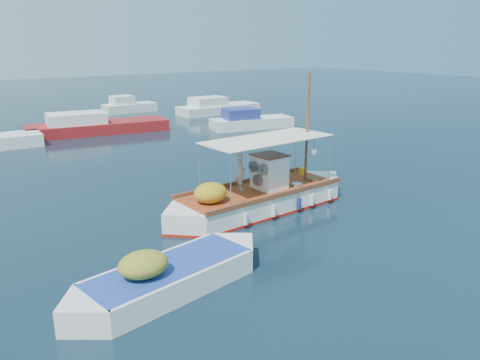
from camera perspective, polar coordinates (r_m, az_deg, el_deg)
ground at (r=19.26m, az=3.04°, el=-3.44°), size 160.00×160.00×0.00m
fishing_caique at (r=18.94m, az=2.41°, el=-2.23°), size 9.07×2.84×5.54m
dinghy at (r=13.20m, az=-8.76°, el=-11.86°), size 6.39×2.58×1.58m
bg_boat_n at (r=36.66m, az=-17.38°, el=6.23°), size 10.45×4.19×1.80m
bg_boat_ne at (r=37.09m, az=1.15°, el=7.09°), size 6.75×3.50×1.80m
bg_boat_e at (r=44.97m, az=-2.87°, el=8.73°), size 8.03×2.70×1.80m
bg_boat_far_n at (r=47.16m, az=-13.48°, el=8.67°), size 4.99×2.06×1.80m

